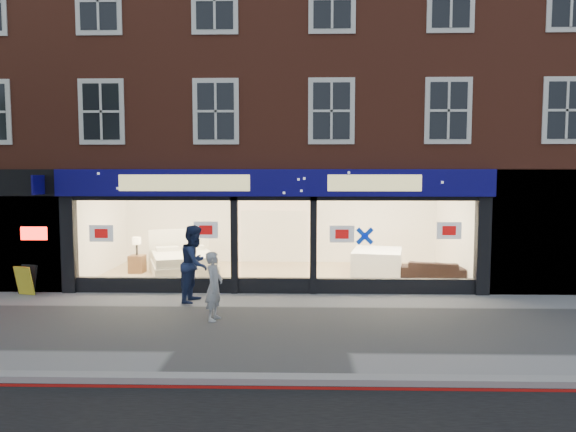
{
  "coord_description": "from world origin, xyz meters",
  "views": [
    {
      "loc": [
        0.7,
        -10.46,
        3.16
      ],
      "look_at": [
        0.39,
        2.5,
        2.11
      ],
      "focal_mm": 32.0,
      "sensor_mm": 36.0,
      "label": 1
    }
  ],
  "objects_px": {
    "display_bed": "(183,262)",
    "pedestrian_blue": "(195,263)",
    "mattress_stack": "(377,261)",
    "sofa": "(433,270)",
    "pedestrian_grey": "(214,286)",
    "a_board": "(26,280)"
  },
  "relations": [
    {
      "from": "display_bed",
      "to": "pedestrian_blue",
      "type": "bearing_deg",
      "value": -91.53
    },
    {
      "from": "mattress_stack",
      "to": "sofa",
      "type": "bearing_deg",
      "value": -31.71
    },
    {
      "from": "pedestrian_grey",
      "to": "pedestrian_blue",
      "type": "xyz_separation_m",
      "value": [
        -0.75,
        1.62,
        0.21
      ]
    },
    {
      "from": "a_board",
      "to": "pedestrian_blue",
      "type": "xyz_separation_m",
      "value": [
        4.61,
        -0.61,
        0.56
      ]
    },
    {
      "from": "pedestrian_grey",
      "to": "sofa",
      "type": "bearing_deg",
      "value": -44.2
    },
    {
      "from": "display_bed",
      "to": "pedestrian_blue",
      "type": "distance_m",
      "value": 3.25
    },
    {
      "from": "mattress_stack",
      "to": "pedestrian_blue",
      "type": "relative_size",
      "value": 1.11
    },
    {
      "from": "display_bed",
      "to": "pedestrian_grey",
      "type": "bearing_deg",
      "value": -89.21
    },
    {
      "from": "pedestrian_grey",
      "to": "mattress_stack",
      "type": "bearing_deg",
      "value": -29.86
    },
    {
      "from": "sofa",
      "to": "a_board",
      "type": "height_order",
      "value": "a_board"
    },
    {
      "from": "a_board",
      "to": "pedestrian_grey",
      "type": "distance_m",
      "value": 5.81
    },
    {
      "from": "display_bed",
      "to": "a_board",
      "type": "relative_size",
      "value": 3.53
    },
    {
      "from": "a_board",
      "to": "pedestrian_blue",
      "type": "distance_m",
      "value": 4.68
    },
    {
      "from": "a_board",
      "to": "display_bed",
      "type": "bearing_deg",
      "value": 49.83
    },
    {
      "from": "sofa",
      "to": "display_bed",
      "type": "bearing_deg",
      "value": 9.88
    },
    {
      "from": "sofa",
      "to": "pedestrian_blue",
      "type": "distance_m",
      "value": 6.97
    },
    {
      "from": "mattress_stack",
      "to": "pedestrian_blue",
      "type": "height_order",
      "value": "pedestrian_blue"
    },
    {
      "from": "display_bed",
      "to": "mattress_stack",
      "type": "bearing_deg",
      "value": -17.41
    },
    {
      "from": "a_board",
      "to": "pedestrian_grey",
      "type": "bearing_deg",
      "value": -7.0
    },
    {
      "from": "a_board",
      "to": "pedestrian_blue",
      "type": "bearing_deg",
      "value": 8.09
    },
    {
      "from": "mattress_stack",
      "to": "a_board",
      "type": "distance_m",
      "value": 10.0
    },
    {
      "from": "mattress_stack",
      "to": "a_board",
      "type": "relative_size",
      "value": 2.69
    }
  ]
}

